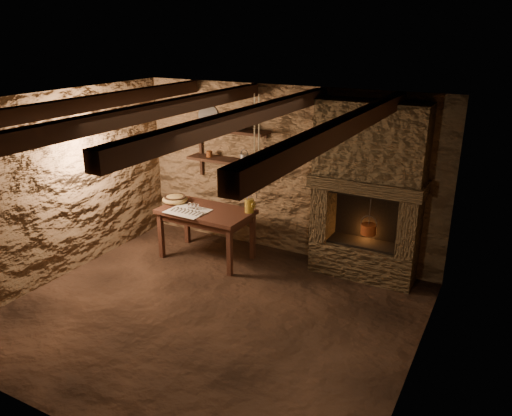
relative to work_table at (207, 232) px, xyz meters
The scene contains 25 objects.
floor 1.56m from the work_table, 55.43° to the right, with size 4.50×4.50×0.00m, color black.
back_wall 1.40m from the work_table, 41.47° to the left, with size 4.50×0.04×2.40m, color brown.
front_wall 3.45m from the work_table, 75.20° to the right, with size 4.50×0.04×2.40m, color brown.
left_wall 2.03m from the work_table, 138.26° to the right, with size 0.04×4.00×2.40m, color brown.
right_wall 3.44m from the work_table, 21.81° to the right, with size 0.04×4.00×2.40m, color brown.
ceiling 2.51m from the work_table, 55.43° to the right, with size 4.50×4.00×0.04m, color black.
beam_far_left 2.37m from the work_table, 117.37° to the right, with size 0.14×3.95×0.16m, color black.
beam_mid_left 2.31m from the work_table, 73.99° to the right, with size 0.14×3.95×0.16m, color black.
beam_mid_right 2.66m from the work_table, 42.50° to the right, with size 0.14×3.95×0.16m, color black.
beam_far_right 3.28m from the work_table, 27.81° to the right, with size 0.14×3.95×0.16m, color black.
shelf_lower 1.09m from the work_table, 89.37° to the left, with size 1.25×0.30×0.04m, color black.
shelf_upper 1.48m from the work_table, 89.37° to the left, with size 1.25×0.30×0.04m, color black.
hearth 2.33m from the work_table, 14.01° to the left, with size 1.43×0.51×2.30m.
work_table is the anchor object (origin of this frame).
linen_cloth 0.42m from the work_table, 137.49° to the right, with size 0.55×0.44×0.01m, color silver.
pewter_cutlery_row 0.44m from the work_table, 134.65° to the right, with size 0.46×0.18×0.01m, color gray, non-canonical shape.
drinking_glasses 0.42m from the work_table, 159.28° to the right, with size 0.18×0.05×0.07m, color silver, non-canonical shape.
stoneware_jug 0.81m from the work_table, 19.16° to the left, with size 0.14×0.13×0.44m.
wooden_bowl 0.69m from the work_table, behind, with size 0.37×0.37×0.13m, color olive.
iron_stockpot 1.59m from the work_table, 75.45° to the left, with size 0.24×0.24×0.18m, color #282724.
tin_pan 1.71m from the work_table, 118.25° to the left, with size 0.29×0.29×0.04m, color #A2A29D.
small_kettle 1.18m from the work_table, 64.64° to the left, with size 0.16×0.12×0.17m, color #A2A29D, non-canonical shape.
rusty_tin 1.18m from the work_table, 117.43° to the left, with size 0.09×0.09×0.09m, color #542710.
red_pot 2.24m from the work_table, 12.40° to the left, with size 0.23×0.23×0.54m.
hanging_ropes 1.68m from the work_table, 12.02° to the right, with size 0.08×0.08×1.20m, color beige, non-canonical shape.
Camera 1 is at (2.84, -4.15, 3.10)m, focal length 35.00 mm.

